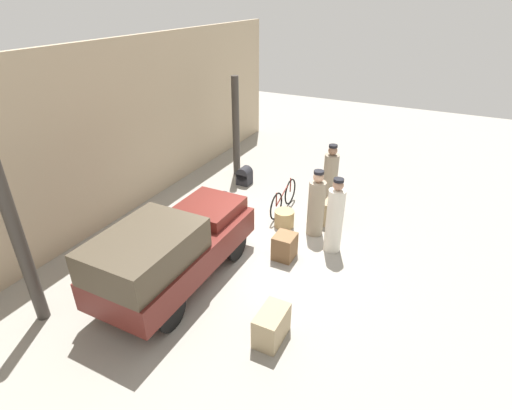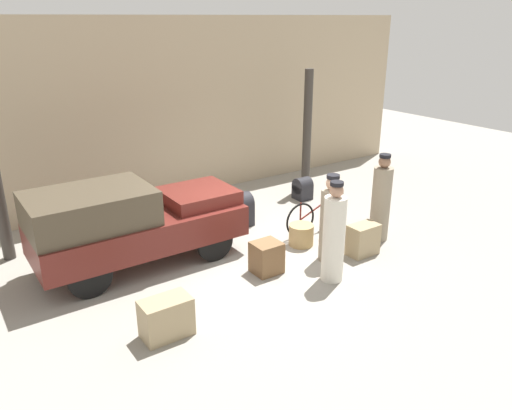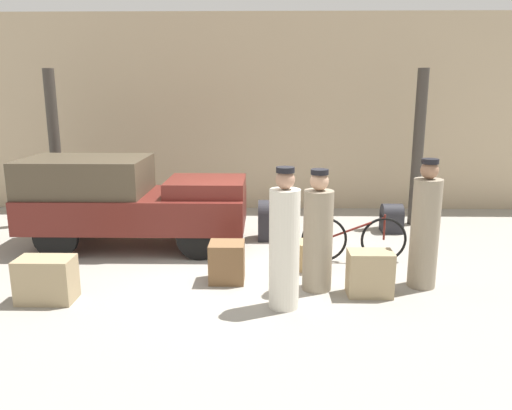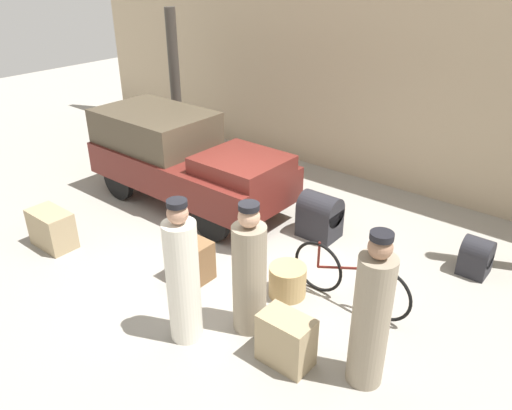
% 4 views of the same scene
% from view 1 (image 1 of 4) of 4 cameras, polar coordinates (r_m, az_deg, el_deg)
% --- Properties ---
extents(ground_plane, '(30.00, 30.00, 0.00)m').
position_cam_1_polar(ground_plane, '(9.82, 0.52, -5.63)').
color(ground_plane, gray).
extents(station_building_facade, '(16.00, 0.15, 4.50)m').
position_cam_1_polar(station_building_facade, '(11.07, -18.98, 9.83)').
color(station_building_facade, tan).
rests_on(station_building_facade, ground).
extents(canopy_pillar_left, '(0.23, 0.23, 3.22)m').
position_cam_1_polar(canopy_pillar_left, '(7.99, -30.58, -5.13)').
color(canopy_pillar_left, '#38332D').
rests_on(canopy_pillar_left, ground).
extents(canopy_pillar_right, '(0.23, 0.23, 3.22)m').
position_cam_1_polar(canopy_pillar_right, '(13.04, -2.89, 11.01)').
color(canopy_pillar_right, '#38332D').
rests_on(canopy_pillar_right, ground).
extents(truck, '(3.89, 1.61, 1.62)m').
position_cam_1_polar(truck, '(8.26, -12.09, -6.14)').
color(truck, black).
rests_on(truck, ground).
extents(bicycle, '(1.74, 0.04, 0.81)m').
position_cam_1_polar(bicycle, '(11.11, 3.94, 0.95)').
color(bicycle, black).
rests_on(bicycle, ground).
extents(wicker_basket, '(0.51, 0.51, 0.44)m').
position_cam_1_polar(wicker_basket, '(10.46, 4.05, -1.94)').
color(wicker_basket, tan).
rests_on(wicker_basket, ground).
extents(porter_standing_middle, '(0.40, 0.40, 1.86)m').
position_cam_1_polar(porter_standing_middle, '(11.29, 10.53, 3.62)').
color(porter_standing_middle, gray).
rests_on(porter_standing_middle, ground).
extents(porter_carrying_trunk, '(0.42, 0.42, 1.73)m').
position_cam_1_polar(porter_carrying_trunk, '(9.96, 8.59, -0.14)').
color(porter_carrying_trunk, gray).
rests_on(porter_carrying_trunk, ground).
extents(conductor_in_dark_uniform, '(0.39, 0.39, 1.86)m').
position_cam_1_polar(conductor_in_dark_uniform, '(9.37, 11.17, -1.89)').
color(conductor_in_dark_uniform, silver).
rests_on(conductor_in_dark_uniform, ground).
extents(suitcase_black_upright, '(0.61, 0.38, 0.63)m').
position_cam_1_polar(suitcase_black_upright, '(10.74, 10.70, -0.98)').
color(suitcase_black_upright, '#9E8966').
rests_on(suitcase_black_upright, ground).
extents(trunk_umber_medium, '(0.51, 0.47, 0.59)m').
position_cam_1_polar(trunk_umber_medium, '(9.24, 4.10, -5.92)').
color(trunk_umber_medium, brown).
rests_on(trunk_umber_medium, ground).
extents(trunk_wicker_pale, '(0.64, 0.49, 0.76)m').
position_cam_1_polar(trunk_wicker_pale, '(10.62, -5.15, -0.49)').
color(trunk_wicker_pale, '#232328').
rests_on(trunk_wicker_pale, ground).
extents(suitcase_tan_flat, '(0.74, 0.44, 0.61)m').
position_cam_1_polar(suitcase_tan_flat, '(7.32, 2.23, -16.83)').
color(suitcase_tan_flat, '#9E8966').
rests_on(suitcase_tan_flat, ground).
extents(suitcase_small_leather, '(0.40, 0.41, 0.58)m').
position_cam_1_polar(suitcase_small_leather, '(12.72, -1.66, 4.20)').
color(suitcase_small_leather, '#232328').
rests_on(suitcase_small_leather, ground).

